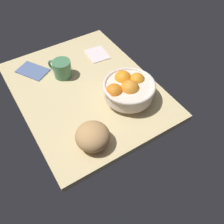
# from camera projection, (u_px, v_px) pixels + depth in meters

# --- Properties ---
(ground_plane) EXTENTS (0.80, 0.62, 0.03)m
(ground_plane) POSITION_uv_depth(u_px,v_px,m) (86.00, 90.00, 1.20)
(ground_plane) COLOR #D0B984
(fruit_bowl) EXTENTS (0.23, 0.23, 0.12)m
(fruit_bowl) POSITION_uv_depth(u_px,v_px,m) (128.00, 88.00, 1.10)
(fruit_bowl) COLOR silver
(fruit_bowl) RESTS_ON ground
(bread_loaf) EXTENTS (0.17, 0.17, 0.09)m
(bread_loaf) POSITION_uv_depth(u_px,v_px,m) (93.00, 136.00, 0.95)
(bread_loaf) COLOR tan
(bread_loaf) RESTS_ON ground
(napkin_folded) EXTENTS (0.14, 0.11, 0.01)m
(napkin_folded) POSITION_uv_depth(u_px,v_px,m) (97.00, 54.00, 1.36)
(napkin_folded) COLOR silver
(napkin_folded) RESTS_ON ground
(napkin_spare) EXTENTS (0.18, 0.16, 0.01)m
(napkin_spare) POSITION_uv_depth(u_px,v_px,m) (33.00, 70.00, 1.27)
(napkin_spare) COLOR slate
(napkin_spare) RESTS_ON ground
(mug) EXTENTS (0.12, 0.09, 0.09)m
(mug) POSITION_uv_depth(u_px,v_px,m) (62.00, 69.00, 1.22)
(mug) COLOR #488055
(mug) RESTS_ON ground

